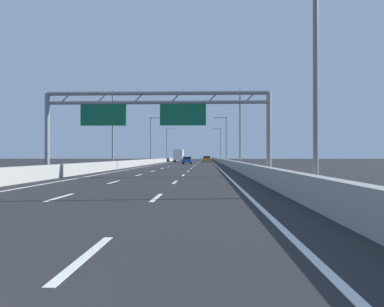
# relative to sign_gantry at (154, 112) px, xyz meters

# --- Properties ---
(ground_plane) EXTENTS (260.00, 260.00, 0.00)m
(ground_plane) POSITION_rel_sign_gantry_xyz_m (0.24, 72.10, -4.83)
(ground_plane) COLOR #262628
(lane_dash_left_1) EXTENTS (0.16, 3.00, 0.01)m
(lane_dash_left_1) POSITION_rel_sign_gantry_xyz_m (-1.56, -15.40, -4.83)
(lane_dash_left_1) COLOR white
(lane_dash_left_1) RESTS_ON ground_plane
(lane_dash_left_2) EXTENTS (0.16, 3.00, 0.01)m
(lane_dash_left_2) POSITION_rel_sign_gantry_xyz_m (-1.56, -6.40, -4.83)
(lane_dash_left_2) COLOR white
(lane_dash_left_2) RESTS_ON ground_plane
(lane_dash_left_3) EXTENTS (0.16, 3.00, 0.01)m
(lane_dash_left_3) POSITION_rel_sign_gantry_xyz_m (-1.56, 2.60, -4.83)
(lane_dash_left_3) COLOR white
(lane_dash_left_3) RESTS_ON ground_plane
(lane_dash_left_4) EXTENTS (0.16, 3.00, 0.01)m
(lane_dash_left_4) POSITION_rel_sign_gantry_xyz_m (-1.56, 11.60, -4.83)
(lane_dash_left_4) COLOR white
(lane_dash_left_4) RESTS_ON ground_plane
(lane_dash_left_5) EXTENTS (0.16, 3.00, 0.01)m
(lane_dash_left_5) POSITION_rel_sign_gantry_xyz_m (-1.56, 20.60, -4.83)
(lane_dash_left_5) COLOR white
(lane_dash_left_5) RESTS_ON ground_plane
(lane_dash_left_6) EXTENTS (0.16, 3.00, 0.01)m
(lane_dash_left_6) POSITION_rel_sign_gantry_xyz_m (-1.56, 29.60, -4.83)
(lane_dash_left_6) COLOR white
(lane_dash_left_6) RESTS_ON ground_plane
(lane_dash_left_7) EXTENTS (0.16, 3.00, 0.01)m
(lane_dash_left_7) POSITION_rel_sign_gantry_xyz_m (-1.56, 38.60, -4.83)
(lane_dash_left_7) COLOR white
(lane_dash_left_7) RESTS_ON ground_plane
(lane_dash_left_8) EXTENTS (0.16, 3.00, 0.01)m
(lane_dash_left_8) POSITION_rel_sign_gantry_xyz_m (-1.56, 47.60, -4.83)
(lane_dash_left_8) COLOR white
(lane_dash_left_8) RESTS_ON ground_plane
(lane_dash_left_9) EXTENTS (0.16, 3.00, 0.01)m
(lane_dash_left_9) POSITION_rel_sign_gantry_xyz_m (-1.56, 56.60, -4.83)
(lane_dash_left_9) COLOR white
(lane_dash_left_9) RESTS_ON ground_plane
(lane_dash_left_10) EXTENTS (0.16, 3.00, 0.01)m
(lane_dash_left_10) POSITION_rel_sign_gantry_xyz_m (-1.56, 65.60, -4.83)
(lane_dash_left_10) COLOR white
(lane_dash_left_10) RESTS_ON ground_plane
(lane_dash_left_11) EXTENTS (0.16, 3.00, 0.01)m
(lane_dash_left_11) POSITION_rel_sign_gantry_xyz_m (-1.56, 74.60, -4.83)
(lane_dash_left_11) COLOR white
(lane_dash_left_11) RESTS_ON ground_plane
(lane_dash_left_12) EXTENTS (0.16, 3.00, 0.01)m
(lane_dash_left_12) POSITION_rel_sign_gantry_xyz_m (-1.56, 83.60, -4.83)
(lane_dash_left_12) COLOR white
(lane_dash_left_12) RESTS_ON ground_plane
(lane_dash_left_13) EXTENTS (0.16, 3.00, 0.01)m
(lane_dash_left_13) POSITION_rel_sign_gantry_xyz_m (-1.56, 92.60, -4.83)
(lane_dash_left_13) COLOR white
(lane_dash_left_13) RESTS_ON ground_plane
(lane_dash_left_14) EXTENTS (0.16, 3.00, 0.01)m
(lane_dash_left_14) POSITION_rel_sign_gantry_xyz_m (-1.56, 101.60, -4.83)
(lane_dash_left_14) COLOR white
(lane_dash_left_14) RESTS_ON ground_plane
(lane_dash_left_15) EXTENTS (0.16, 3.00, 0.01)m
(lane_dash_left_15) POSITION_rel_sign_gantry_xyz_m (-1.56, 110.60, -4.83)
(lane_dash_left_15) COLOR white
(lane_dash_left_15) RESTS_ON ground_plane
(lane_dash_left_16) EXTENTS (0.16, 3.00, 0.01)m
(lane_dash_left_16) POSITION_rel_sign_gantry_xyz_m (-1.56, 119.60, -4.83)
(lane_dash_left_16) COLOR white
(lane_dash_left_16) RESTS_ON ground_plane
(lane_dash_left_17) EXTENTS (0.16, 3.00, 0.01)m
(lane_dash_left_17) POSITION_rel_sign_gantry_xyz_m (-1.56, 128.60, -4.83)
(lane_dash_left_17) COLOR white
(lane_dash_left_17) RESTS_ON ground_plane
(lane_dash_right_0) EXTENTS (0.16, 3.00, 0.01)m
(lane_dash_right_0) POSITION_rel_sign_gantry_xyz_m (2.04, -24.40, -4.83)
(lane_dash_right_0) COLOR white
(lane_dash_right_0) RESTS_ON ground_plane
(lane_dash_right_1) EXTENTS (0.16, 3.00, 0.01)m
(lane_dash_right_1) POSITION_rel_sign_gantry_xyz_m (2.04, -15.40, -4.83)
(lane_dash_right_1) COLOR white
(lane_dash_right_1) RESTS_ON ground_plane
(lane_dash_right_2) EXTENTS (0.16, 3.00, 0.01)m
(lane_dash_right_2) POSITION_rel_sign_gantry_xyz_m (2.04, -6.40, -4.83)
(lane_dash_right_2) COLOR white
(lane_dash_right_2) RESTS_ON ground_plane
(lane_dash_right_3) EXTENTS (0.16, 3.00, 0.01)m
(lane_dash_right_3) POSITION_rel_sign_gantry_xyz_m (2.04, 2.60, -4.83)
(lane_dash_right_3) COLOR white
(lane_dash_right_3) RESTS_ON ground_plane
(lane_dash_right_4) EXTENTS (0.16, 3.00, 0.01)m
(lane_dash_right_4) POSITION_rel_sign_gantry_xyz_m (2.04, 11.60, -4.83)
(lane_dash_right_4) COLOR white
(lane_dash_right_4) RESTS_ON ground_plane
(lane_dash_right_5) EXTENTS (0.16, 3.00, 0.01)m
(lane_dash_right_5) POSITION_rel_sign_gantry_xyz_m (2.04, 20.60, -4.83)
(lane_dash_right_5) COLOR white
(lane_dash_right_5) RESTS_ON ground_plane
(lane_dash_right_6) EXTENTS (0.16, 3.00, 0.01)m
(lane_dash_right_6) POSITION_rel_sign_gantry_xyz_m (2.04, 29.60, -4.83)
(lane_dash_right_6) COLOR white
(lane_dash_right_6) RESTS_ON ground_plane
(lane_dash_right_7) EXTENTS (0.16, 3.00, 0.01)m
(lane_dash_right_7) POSITION_rel_sign_gantry_xyz_m (2.04, 38.60, -4.83)
(lane_dash_right_7) COLOR white
(lane_dash_right_7) RESTS_ON ground_plane
(lane_dash_right_8) EXTENTS (0.16, 3.00, 0.01)m
(lane_dash_right_8) POSITION_rel_sign_gantry_xyz_m (2.04, 47.60, -4.83)
(lane_dash_right_8) COLOR white
(lane_dash_right_8) RESTS_ON ground_plane
(lane_dash_right_9) EXTENTS (0.16, 3.00, 0.01)m
(lane_dash_right_9) POSITION_rel_sign_gantry_xyz_m (2.04, 56.60, -4.83)
(lane_dash_right_9) COLOR white
(lane_dash_right_9) RESTS_ON ground_plane
(lane_dash_right_10) EXTENTS (0.16, 3.00, 0.01)m
(lane_dash_right_10) POSITION_rel_sign_gantry_xyz_m (2.04, 65.60, -4.83)
(lane_dash_right_10) COLOR white
(lane_dash_right_10) RESTS_ON ground_plane
(lane_dash_right_11) EXTENTS (0.16, 3.00, 0.01)m
(lane_dash_right_11) POSITION_rel_sign_gantry_xyz_m (2.04, 74.60, -4.83)
(lane_dash_right_11) COLOR white
(lane_dash_right_11) RESTS_ON ground_plane
(lane_dash_right_12) EXTENTS (0.16, 3.00, 0.01)m
(lane_dash_right_12) POSITION_rel_sign_gantry_xyz_m (2.04, 83.60, -4.83)
(lane_dash_right_12) COLOR white
(lane_dash_right_12) RESTS_ON ground_plane
(lane_dash_right_13) EXTENTS (0.16, 3.00, 0.01)m
(lane_dash_right_13) POSITION_rel_sign_gantry_xyz_m (2.04, 92.60, -4.83)
(lane_dash_right_13) COLOR white
(lane_dash_right_13) RESTS_ON ground_plane
(lane_dash_right_14) EXTENTS (0.16, 3.00, 0.01)m
(lane_dash_right_14) POSITION_rel_sign_gantry_xyz_m (2.04, 101.60, -4.83)
(lane_dash_right_14) COLOR white
(lane_dash_right_14) RESTS_ON ground_plane
(lane_dash_right_15) EXTENTS (0.16, 3.00, 0.01)m
(lane_dash_right_15) POSITION_rel_sign_gantry_xyz_m (2.04, 110.60, -4.83)
(lane_dash_right_15) COLOR white
(lane_dash_right_15) RESTS_ON ground_plane
(lane_dash_right_16) EXTENTS (0.16, 3.00, 0.01)m
(lane_dash_right_16) POSITION_rel_sign_gantry_xyz_m (2.04, 119.60, -4.83)
(lane_dash_right_16) COLOR white
(lane_dash_right_16) RESTS_ON ground_plane
(lane_dash_right_17) EXTENTS (0.16, 3.00, 0.01)m
(lane_dash_right_17) POSITION_rel_sign_gantry_xyz_m (2.04, 128.60, -4.83)
(lane_dash_right_17) COLOR white
(lane_dash_right_17) RESTS_ON ground_plane
(edge_line_left) EXTENTS (0.16, 176.00, 0.01)m
(edge_line_left) POSITION_rel_sign_gantry_xyz_m (-5.01, 60.10, -4.83)
(edge_line_left) COLOR white
(edge_line_left) RESTS_ON ground_plane
(edge_line_right) EXTENTS (0.16, 176.00, 0.01)m
(edge_line_right) POSITION_rel_sign_gantry_xyz_m (5.49, 60.10, -4.83)
(edge_line_right) COLOR white
(edge_line_right) RESTS_ON ground_plane
(barrier_left) EXTENTS (0.45, 220.00, 0.95)m
(barrier_left) POSITION_rel_sign_gantry_xyz_m (-6.66, 82.10, -4.36)
(barrier_left) COLOR #9E9E99
(barrier_left) RESTS_ON ground_plane
(barrier_right) EXTENTS (0.45, 220.00, 0.95)m
(barrier_right) POSITION_rel_sign_gantry_xyz_m (7.14, 82.10, -4.36)
(barrier_right) COLOR #9E9E99
(barrier_right) RESTS_ON ground_plane
(sign_gantry) EXTENTS (16.82, 0.36, 6.36)m
(sign_gantry) POSITION_rel_sign_gantry_xyz_m (0.00, 0.00, 0.00)
(sign_gantry) COLOR gray
(sign_gantry) RESTS_ON ground_plane
(streetlamp_right_near) EXTENTS (2.58, 0.28, 9.50)m
(streetlamp_right_near) POSITION_rel_sign_gantry_xyz_m (7.70, -15.12, 0.57)
(streetlamp_right_near) COLOR slate
(streetlamp_right_near) RESTS_ON ground_plane
(streetlamp_left_mid) EXTENTS (2.58, 0.28, 9.50)m
(streetlamp_left_mid) POSITION_rel_sign_gantry_xyz_m (-7.23, 19.44, 0.57)
(streetlamp_left_mid) COLOR slate
(streetlamp_left_mid) RESTS_ON ground_plane
(streetlamp_right_mid) EXTENTS (2.58, 0.28, 9.50)m
(streetlamp_right_mid) POSITION_rel_sign_gantry_xyz_m (7.70, 19.44, 0.57)
(streetlamp_right_mid) COLOR slate
(streetlamp_right_mid) RESTS_ON ground_plane
(streetlamp_left_far) EXTENTS (2.58, 0.28, 9.50)m
(streetlamp_left_far) POSITION_rel_sign_gantry_xyz_m (-7.23, 54.00, 0.57)
(streetlamp_left_far) COLOR slate
(streetlamp_left_far) RESTS_ON ground_plane
(streetlamp_right_far) EXTENTS (2.58, 0.28, 9.50)m
(streetlamp_right_far) POSITION_rel_sign_gantry_xyz_m (7.70, 54.00, 0.57)
(streetlamp_right_far) COLOR slate
(streetlamp_right_far) RESTS_ON ground_plane
(streetlamp_left_distant) EXTENTS (2.58, 0.28, 9.50)m
(streetlamp_left_distant) POSITION_rel_sign_gantry_xyz_m (-7.23, 88.56, 0.57)
(streetlamp_left_distant) COLOR slate
(streetlamp_left_distant) RESTS_ON ground_plane
(streetlamp_right_distant) EXTENTS (2.58, 0.28, 9.50)m
(streetlamp_right_distant) POSITION_rel_sign_gantry_xyz_m (7.70, 88.56, 0.57)
(streetlamp_right_distant) COLOR slate
(streetlamp_right_distant) RESTS_ON ground_plane
(orange_car) EXTENTS (1.86, 4.37, 1.48)m
(orange_car) POSITION_rel_sign_gantry_xyz_m (4.03, 74.13, -4.07)
(orange_car) COLOR orange
(orange_car) RESTS_ON ground_plane
(blue_car) EXTENTS (1.74, 4.59, 1.40)m
(blue_car) POSITION_rel_sign_gantry_xyz_m (0.17, 49.96, -4.11)
(blue_car) COLOR #2347AD
(blue_car) RESTS_ON ground_plane
(yellow_car) EXTENTS (1.82, 4.46, 1.49)m
(yellow_car) POSITION_rel_sign_gantry_xyz_m (4.07, 94.10, -4.07)
(yellow_car) COLOR yellow
(yellow_car) RESTS_ON ground_plane
(red_car) EXTENTS (1.86, 4.11, 1.48)m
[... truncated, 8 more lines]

